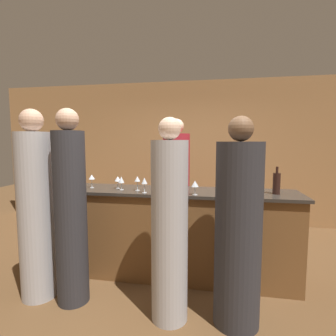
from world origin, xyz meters
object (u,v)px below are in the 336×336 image
(bartender, at_px, (176,190))
(guest_3, at_px, (170,228))
(guest_1, at_px, (36,211))
(ice_bucket, at_px, (240,183))
(wine_bottle_0, at_px, (174,182))
(guest_0, at_px, (238,231))
(wine_bottle_1, at_px, (277,183))
(guest_2, at_px, (71,213))

(bartender, relative_size, guest_3, 1.07)
(guest_1, xyz_separation_m, ice_bucket, (2.08, 0.73, 0.24))
(bartender, distance_m, wine_bottle_0, 0.90)
(guest_0, xyz_separation_m, wine_bottle_0, (-0.67, 0.67, 0.31))
(wine_bottle_1, bearing_deg, ice_bucket, 167.68)
(guest_2, height_order, wine_bottle_1, guest_2)
(bartender, xyz_separation_m, guest_1, (-1.22, -1.48, 0.01))
(guest_2, bearing_deg, bartender, 61.00)
(bartender, height_order, guest_1, bartender)
(ice_bucket, bearing_deg, wine_bottle_0, -171.27)
(guest_0, bearing_deg, guest_1, 178.49)
(wine_bottle_0, bearing_deg, wine_bottle_1, 1.77)
(guest_3, relative_size, wine_bottle_0, 6.64)
(wine_bottle_0, bearing_deg, guest_1, -155.10)
(guest_0, height_order, wine_bottle_1, guest_0)
(bartender, height_order, guest_3, bartender)
(bartender, relative_size, guest_1, 1.01)
(guest_0, height_order, wine_bottle_0, guest_0)
(guest_2, xyz_separation_m, guest_3, (1.01, -0.08, -0.06))
(bartender, bearing_deg, wine_bottle_1, 145.95)
(guest_1, relative_size, guest_3, 1.06)
(guest_1, height_order, guest_2, guest_1)
(wine_bottle_0, bearing_deg, ice_bucket, 8.73)
(bartender, xyz_separation_m, ice_bucket, (0.85, -0.75, 0.25))
(guest_1, relative_size, wine_bottle_0, 7.05)
(guest_1, distance_m, ice_bucket, 2.21)
(guest_0, xyz_separation_m, wine_bottle_1, (0.45, 0.70, 0.33))
(wine_bottle_1, bearing_deg, bartender, 145.95)
(ice_bucket, bearing_deg, guest_2, -156.12)
(guest_2, distance_m, ice_bucket, 1.85)
(bartender, height_order, guest_2, bartender)
(bartender, distance_m, guest_3, 1.59)
(guest_2, xyz_separation_m, wine_bottle_0, (0.93, 0.63, 0.24))
(bartender, distance_m, guest_2, 1.70)
(guest_3, distance_m, ice_bucket, 1.11)
(guest_0, distance_m, wine_bottle_0, 1.00)
(guest_0, relative_size, guest_3, 1.00)
(wine_bottle_1, bearing_deg, wine_bottle_0, -178.23)
(wine_bottle_1, bearing_deg, guest_2, -162.09)
(wine_bottle_1, bearing_deg, guest_3, -144.43)
(wine_bottle_0, height_order, wine_bottle_1, wine_bottle_1)
(wine_bottle_0, relative_size, ice_bucket, 1.35)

